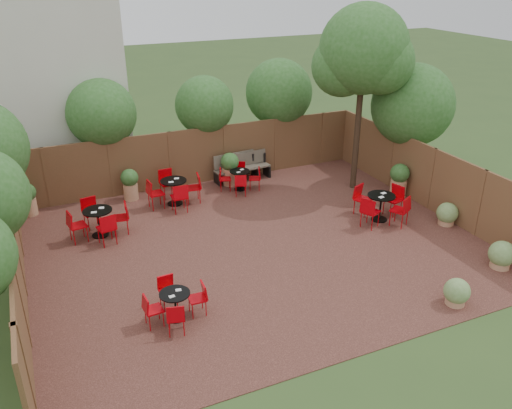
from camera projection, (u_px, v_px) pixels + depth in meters
name	position (u px, v px, depth m)	size (l,w,h in m)	color
ground	(257.00, 245.00, 14.67)	(80.00, 80.00, 0.00)	#354F23
courtyard_paving	(257.00, 245.00, 14.67)	(12.00, 10.00, 0.02)	#3E2119
fence_back	(198.00, 156.00, 18.40)	(12.00, 0.08, 2.00)	#52341E
fence_left	(17.00, 259.00, 12.04)	(0.08, 10.00, 2.00)	#52341E
fence_right	(432.00, 179.00, 16.47)	(0.08, 10.00, 2.00)	#52341E
neighbour_building	(41.00, 64.00, 17.96)	(5.00, 4.00, 8.00)	beige
overhang_foliage	(193.00, 124.00, 15.85)	(15.89, 10.46, 2.76)	#25531B
courtyard_tree	(363.00, 56.00, 16.50)	(2.92, 2.84, 6.09)	black
park_bench_left	(236.00, 167.00, 18.75)	(1.66, 0.70, 0.99)	brown
park_bench_right	(248.00, 166.00, 18.94)	(1.58, 0.67, 0.95)	brown
bistro_tables	(219.00, 210.00, 15.66)	(9.62, 7.54, 0.95)	black
planters	(219.00, 180.00, 17.39)	(11.90, 4.13, 1.16)	tan
low_shrubs	(470.00, 249.00, 13.78)	(3.28, 3.86, 0.73)	tan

